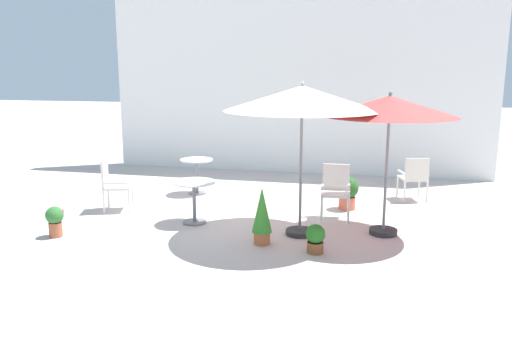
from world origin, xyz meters
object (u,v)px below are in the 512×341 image
cafe_table_1 (194,194)px  patio_chair_2 (414,176)px  patio_chair_1 (113,182)px  cafe_table_0 (197,170)px  patio_chair_0 (336,188)px  patio_umbrella_1 (390,108)px  potted_plant_2 (347,191)px  potted_plant_1 (262,214)px  potted_plant_3 (315,238)px  patio_umbrella_0 (302,99)px  potted_plant_0 (55,219)px

cafe_table_1 → patio_chair_2: patio_chair_2 is taller
patio_chair_1 → cafe_table_0: bearing=55.3°
cafe_table_1 → patio_chair_2: bearing=32.4°
patio_chair_0 → patio_umbrella_1: bearing=-40.9°
cafe_table_1 → patio_chair_1: size_ratio=0.76×
patio_chair_2 → potted_plant_2: patio_chair_2 is taller
potted_plant_2 → potted_plant_1: bearing=-117.3°
potted_plant_1 → potted_plant_3: size_ratio=2.08×
patio_chair_1 → patio_chair_2: size_ratio=1.08×
patio_umbrella_0 → potted_plant_1: patio_umbrella_0 is taller
patio_umbrella_0 → cafe_table_0: 3.66m
cafe_table_1 → patio_chair_2: 4.42m
patio_chair_0 → potted_plant_1: bearing=-121.4°
patio_chair_1 → cafe_table_1: bearing=-13.0°
potted_plant_2 → potted_plant_3: 2.43m
patio_chair_1 → potted_plant_3: 4.12m
potted_plant_0 → potted_plant_1: size_ratio=0.56×
patio_umbrella_0 → patio_chair_1: 3.94m
cafe_table_0 → potted_plant_0: size_ratio=1.52×
patio_chair_0 → potted_plant_0: patio_chair_0 is taller
patio_chair_0 → potted_plant_2: 0.68m
patio_chair_0 → patio_umbrella_0: bearing=-114.7°
patio_chair_1 → patio_chair_2: bearing=19.9°
patio_chair_1 → potted_plant_2: size_ratio=1.53×
patio_chair_1 → patio_chair_2: patio_chair_1 is taller
potted_plant_3 → patio_umbrella_0: bearing=113.8°
potted_plant_2 → cafe_table_0: bearing=171.0°
potted_plant_3 → cafe_table_1: bearing=156.1°
cafe_table_1 → potted_plant_0: cafe_table_1 is taller
patio_umbrella_0 → potted_plant_0: (-3.69, -0.95, -1.84)m
patio_umbrella_0 → patio_chair_2: 3.59m
cafe_table_0 → patio_chair_0: 3.16m
patio_umbrella_0 → patio_umbrella_1: patio_umbrella_0 is taller
patio_chair_2 → cafe_table_0: bearing=-174.5°
patio_umbrella_0 → patio_chair_0: size_ratio=2.54×
patio_umbrella_1 → patio_chair_0: (-0.81, 0.70, -1.45)m
patio_umbrella_1 → potted_plant_1: size_ratio=2.56×
cafe_table_1 → patio_chair_0: size_ratio=0.77×
cafe_table_1 → potted_plant_2: cafe_table_1 is taller
patio_chair_0 → patio_chair_2: patio_chair_0 is taller
potted_plant_1 → potted_plant_2: size_ratio=1.40×
patio_chair_1 → potted_plant_0: patio_chair_1 is taller
patio_chair_0 → potted_plant_3: patio_chair_0 is taller
cafe_table_1 → patio_chair_0: patio_chair_0 is taller
patio_umbrella_0 → patio_chair_0: bearing=65.3°
potted_plant_2 → potted_plant_3: size_ratio=1.49×
potted_plant_0 → patio_chair_1: bearing=84.8°
potted_plant_0 → potted_plant_3: potted_plant_0 is taller
potted_plant_0 → potted_plant_1: 3.23m
cafe_table_1 → patio_chair_0: bearing=19.7°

